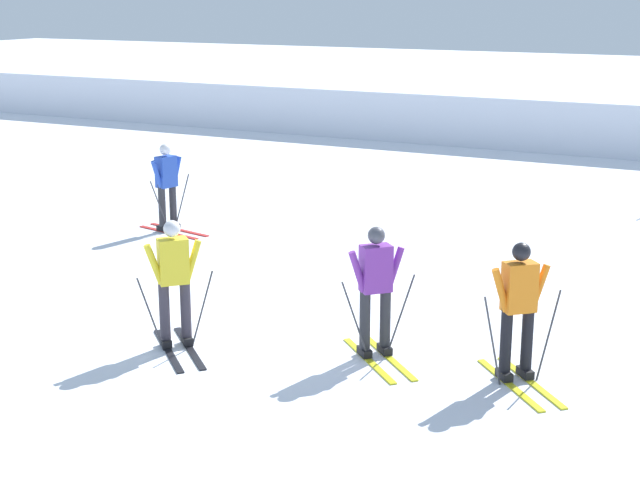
% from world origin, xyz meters
% --- Properties ---
extents(ground_plane, '(120.00, 120.00, 0.00)m').
position_xyz_m(ground_plane, '(0.00, 0.00, 0.00)').
color(ground_plane, silver).
extents(far_snow_ridge, '(80.00, 6.05, 1.51)m').
position_xyz_m(far_snow_ridge, '(0.00, 18.63, 0.76)').
color(far_snow_ridge, silver).
rests_on(far_snow_ridge, ground).
extents(skier_orange, '(1.36, 1.43, 1.71)m').
position_xyz_m(skier_orange, '(4.17, -0.84, 0.92)').
color(skier_orange, gold).
rests_on(skier_orange, ground).
extents(skier_blue, '(1.64, 0.98, 1.71)m').
position_xyz_m(skier_blue, '(-3.89, 3.32, 0.92)').
color(skier_blue, red).
rests_on(skier_blue, ground).
extents(skier_purple, '(1.41, 1.38, 1.71)m').
position_xyz_m(skier_purple, '(2.35, -0.90, 0.92)').
color(skier_purple, gold).
rests_on(skier_purple, ground).
extents(skier_yellow, '(1.42, 1.37, 1.71)m').
position_xyz_m(skier_yellow, '(-0.13, -1.77, 0.92)').
color(skier_yellow, black).
rests_on(skier_yellow, ground).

